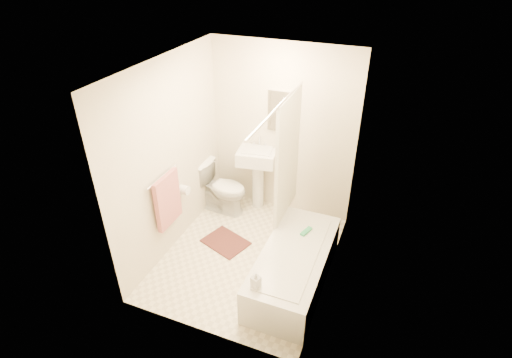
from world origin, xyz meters
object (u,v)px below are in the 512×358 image
at_px(toilet, 222,188).
at_px(bathtub, 294,267).
at_px(sink, 258,176).
at_px(soap_bottle, 256,280).
at_px(bath_mat, 226,242).

distance_m(toilet, bathtub, 1.73).
xyz_separation_m(sink, soap_bottle, (0.74, -1.90, 0.03)).
relative_size(sink, bathtub, 0.64).
bearing_deg(bath_mat, bathtub, -17.45).
height_order(sink, soap_bottle, sink).
relative_size(sink, bath_mat, 1.84).
distance_m(bath_mat, soap_bottle, 1.37).
height_order(toilet, bathtub, toilet).
bearing_deg(sink, soap_bottle, -77.37).
relative_size(bathtub, soap_bottle, 8.77).
relative_size(toilet, sink, 0.73).
xyz_separation_m(bathtub, bath_mat, (-1.03, 0.32, -0.22)).
distance_m(bathtub, soap_bottle, 0.75).
height_order(toilet, bath_mat, toilet).
xyz_separation_m(bath_mat, soap_bottle, (0.82, -0.96, 0.53)).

